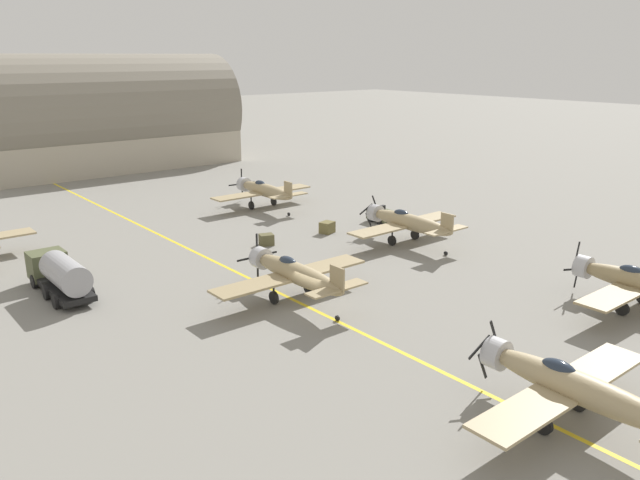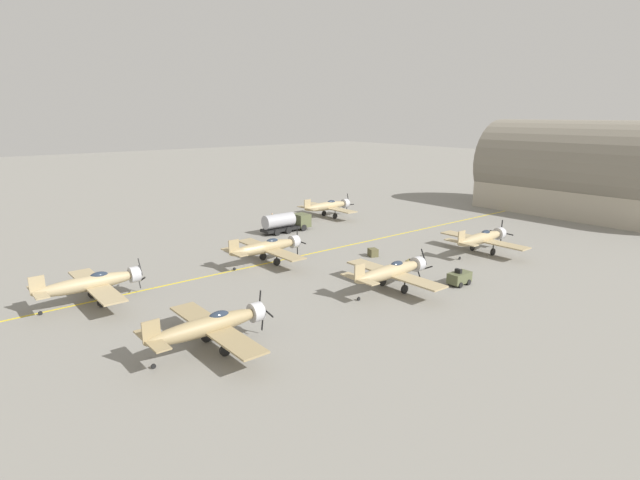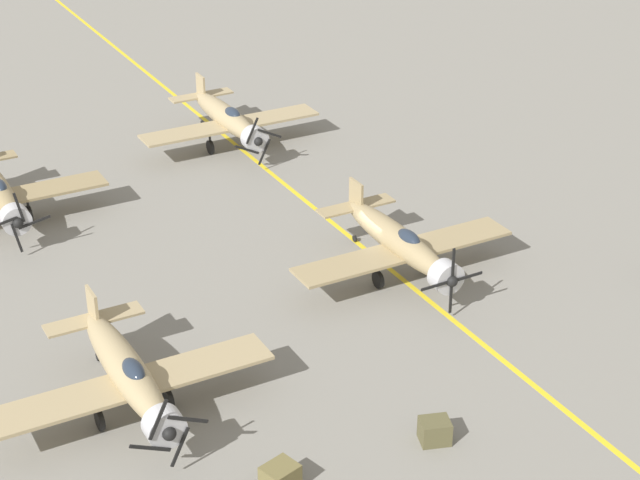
{
  "view_description": "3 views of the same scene",
  "coord_description": "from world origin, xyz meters",
  "px_view_note": "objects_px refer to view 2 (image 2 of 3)",
  "views": [
    {
      "loc": [
        -24.09,
        -30.2,
        16.31
      ],
      "look_at": [
        3.49,
        3.53,
        3.38
      ],
      "focal_mm": 35.0,
      "sensor_mm": 36.0,
      "label": 1
    },
    {
      "loc": [
        48.8,
        -29.6,
        17.52
      ],
      "look_at": [
        7.29,
        4.4,
        3.95
      ],
      "focal_mm": 28.0,
      "sensor_mm": 36.0,
      "label": 2
    },
    {
      "loc": [
        26.53,
        42.28,
        27.13
      ],
      "look_at": [
        4.58,
        1.91,
        3.21
      ],
      "focal_mm": 60.0,
      "sensor_mm": 36.0,
      "label": 3
    }
  ],
  "objects_px": {
    "airplane_far_right": "(482,238)",
    "fuel_tanker": "(286,222)",
    "supply_crate_by_tanker": "(373,252)",
    "airplane_far_left": "(328,206)",
    "airplane_near_right": "(211,326)",
    "airplane_mid_right": "(392,272)",
    "supply_crate_mid_lane": "(412,265)",
    "airplane_near_center": "(92,283)",
    "hangar": "(590,176)",
    "tow_tractor": "(459,278)",
    "airplane_mid_center": "(267,247)",
    "ground_crew_walking": "(272,218)"
  },
  "relations": [
    {
      "from": "ground_crew_walking",
      "to": "supply_crate_by_tanker",
      "type": "relative_size",
      "value": 1.38
    },
    {
      "from": "airplane_near_center",
      "to": "airplane_far_left",
      "type": "height_order",
      "value": "airplane_far_left"
    },
    {
      "from": "airplane_near_center",
      "to": "ground_crew_walking",
      "type": "relative_size",
      "value": 7.22
    },
    {
      "from": "airplane_mid_right",
      "to": "supply_crate_mid_lane",
      "type": "xyz_separation_m",
      "value": [
        -3.33,
        7.19,
        -1.47
      ]
    },
    {
      "from": "airplane_mid_center",
      "to": "fuel_tanker",
      "type": "relative_size",
      "value": 1.5
    },
    {
      "from": "airplane_near_center",
      "to": "airplane_mid_center",
      "type": "height_order",
      "value": "airplane_mid_center"
    },
    {
      "from": "fuel_tanker",
      "to": "supply_crate_mid_lane",
      "type": "xyz_separation_m",
      "value": [
        24.82,
        0.21,
        -0.97
      ]
    },
    {
      "from": "airplane_mid_center",
      "to": "airplane_near_right",
      "type": "distance_m",
      "value": 22.97
    },
    {
      "from": "tow_tractor",
      "to": "ground_crew_walking",
      "type": "height_order",
      "value": "tow_tractor"
    },
    {
      "from": "hangar",
      "to": "airplane_mid_center",
      "type": "bearing_deg",
      "value": -100.34
    },
    {
      "from": "airplane_mid_center",
      "to": "airplane_near_center",
      "type": "bearing_deg",
      "value": -88.13
    },
    {
      "from": "supply_crate_mid_lane",
      "to": "airplane_mid_center",
      "type": "bearing_deg",
      "value": -137.44
    },
    {
      "from": "ground_crew_walking",
      "to": "airplane_mid_right",
      "type": "bearing_deg",
      "value": -14.3
    },
    {
      "from": "airplane_mid_center",
      "to": "tow_tractor",
      "type": "distance_m",
      "value": 22.52
    },
    {
      "from": "airplane_far_left",
      "to": "fuel_tanker",
      "type": "relative_size",
      "value": 1.5
    },
    {
      "from": "airplane_far_right",
      "to": "airplane_near_center",
      "type": "bearing_deg",
      "value": -115.89
    },
    {
      "from": "airplane_mid_right",
      "to": "ground_crew_walking",
      "type": "distance_m",
      "value": 35.93
    },
    {
      "from": "airplane_far_right",
      "to": "hangar",
      "type": "distance_m",
      "value": 36.99
    },
    {
      "from": "airplane_mid_right",
      "to": "airplane_mid_center",
      "type": "bearing_deg",
      "value": -165.05
    },
    {
      "from": "airplane_far_left",
      "to": "supply_crate_mid_lane",
      "type": "bearing_deg",
      "value": -9.92
    },
    {
      "from": "supply_crate_by_tanker",
      "to": "hangar",
      "type": "height_order",
      "value": "hangar"
    },
    {
      "from": "supply_crate_by_tanker",
      "to": "tow_tractor",
      "type": "bearing_deg",
      "value": -3.0
    },
    {
      "from": "airplane_far_right",
      "to": "fuel_tanker",
      "type": "relative_size",
      "value": 1.5
    },
    {
      "from": "airplane_mid_right",
      "to": "airplane_far_right",
      "type": "relative_size",
      "value": 1.0
    },
    {
      "from": "airplane_mid_right",
      "to": "airplane_far_right",
      "type": "height_order",
      "value": "airplane_far_right"
    },
    {
      "from": "fuel_tanker",
      "to": "airplane_near_center",
      "type": "bearing_deg",
      "value": -68.21
    },
    {
      "from": "airplane_mid_center",
      "to": "airplane_far_left",
      "type": "xyz_separation_m",
      "value": [
        -16.45,
        23.48,
        0.0
      ]
    },
    {
      "from": "airplane_near_right",
      "to": "supply_crate_mid_lane",
      "type": "relative_size",
      "value": 9.24
    },
    {
      "from": "airplane_mid_center",
      "to": "supply_crate_mid_lane",
      "type": "bearing_deg",
      "value": 42.95
    },
    {
      "from": "airplane_near_right",
      "to": "supply_crate_by_tanker",
      "type": "bearing_deg",
      "value": 122.15
    },
    {
      "from": "airplane_far_left",
      "to": "airplane_mid_right",
      "type": "bearing_deg",
      "value": -18.18
    },
    {
      "from": "airplane_near_center",
      "to": "fuel_tanker",
      "type": "xyz_separation_m",
      "value": [
        -12.63,
        31.59,
        -0.5
      ]
    },
    {
      "from": "airplane_far_right",
      "to": "airplane_near_right",
      "type": "height_order",
      "value": "airplane_far_right"
    },
    {
      "from": "airplane_mid_right",
      "to": "supply_crate_by_tanker",
      "type": "xyz_separation_m",
      "value": [
        -10.1,
        7.55,
        -1.51
      ]
    },
    {
      "from": "airplane_mid_center",
      "to": "hangar",
      "type": "bearing_deg",
      "value": 80.05
    },
    {
      "from": "airplane_far_right",
      "to": "airplane_near_right",
      "type": "bearing_deg",
      "value": -95.26
    },
    {
      "from": "airplane_far_left",
      "to": "tow_tractor",
      "type": "height_order",
      "value": "airplane_far_left"
    },
    {
      "from": "airplane_mid_center",
      "to": "airplane_mid_right",
      "type": "distance_m",
      "value": 16.66
    },
    {
      "from": "airplane_near_center",
      "to": "airplane_near_right",
      "type": "distance_m",
      "value": 16.49
    },
    {
      "from": "supply_crate_by_tanker",
      "to": "airplane_far_left",
      "type": "bearing_deg",
      "value": 152.93
    },
    {
      "from": "fuel_tanker",
      "to": "tow_tractor",
      "type": "distance_m",
      "value": 31.53
    },
    {
      "from": "airplane_near_right",
      "to": "fuel_tanker",
      "type": "xyz_separation_m",
      "value": [
        -28.59,
        27.45,
        -0.5
      ]
    },
    {
      "from": "airplane_near_right",
      "to": "supply_crate_mid_lane",
      "type": "height_order",
      "value": "airplane_near_right"
    },
    {
      "from": "airplane_mid_right",
      "to": "supply_crate_mid_lane",
      "type": "relative_size",
      "value": 9.24
    },
    {
      "from": "airplane_mid_center",
      "to": "ground_crew_walking",
      "type": "bearing_deg",
      "value": 144.93
    },
    {
      "from": "airplane_near_center",
      "to": "hangar",
      "type": "relative_size",
      "value": 0.33
    },
    {
      "from": "airplane_far_left",
      "to": "airplane_mid_center",
      "type": "bearing_deg",
      "value": -42.86
    },
    {
      "from": "airplane_near_center",
      "to": "airplane_far_left",
      "type": "bearing_deg",
      "value": 95.28
    },
    {
      "from": "airplane_near_right",
      "to": "hangar",
      "type": "relative_size",
      "value": 0.33
    },
    {
      "from": "airplane_far_left",
      "to": "supply_crate_mid_lane",
      "type": "relative_size",
      "value": 9.24
    }
  ]
}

